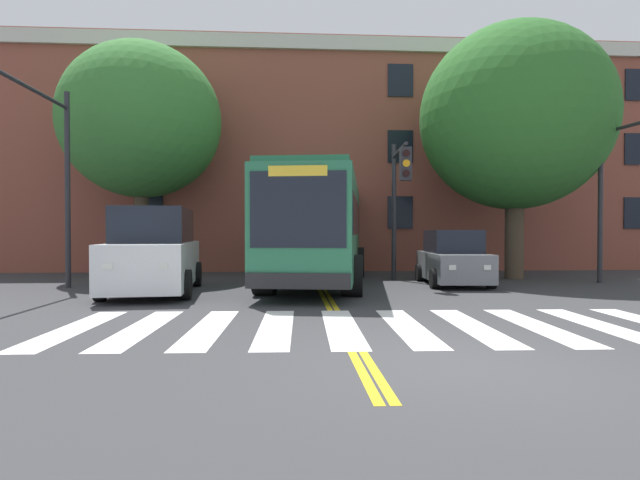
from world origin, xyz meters
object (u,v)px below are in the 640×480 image
at_px(car_grey_far_lane, 453,259).
at_px(street_tree_curbside_small, 141,121).
at_px(car_silver_behind_bus, 279,248).
at_px(car_white_near_lane, 155,253).
at_px(street_tree_curbside_large, 515,118).
at_px(traffic_light_overhead, 399,187).
at_px(city_bus, 320,227).
at_px(traffic_light_far_corner, 38,146).
at_px(traffic_light_near_corner, 627,170).

bearing_deg(car_grey_far_lane, street_tree_curbside_small, 163.15).
bearing_deg(car_silver_behind_bus, car_white_near_lane, -106.63).
bearing_deg(street_tree_curbside_large, car_white_near_lane, -163.65).
height_order(traffic_light_overhead, street_tree_curbside_small, street_tree_curbside_small).
xyz_separation_m(street_tree_curbside_large, street_tree_curbside_small, (-13.70, 1.40, 0.01)).
height_order(city_bus, traffic_light_overhead, traffic_light_overhead).
xyz_separation_m(city_bus, car_silver_behind_bus, (-1.50, 8.59, -0.99)).
relative_size(car_grey_far_lane, car_silver_behind_bus, 0.90).
height_order(car_grey_far_lane, traffic_light_far_corner, traffic_light_far_corner).
xyz_separation_m(car_white_near_lane, car_silver_behind_bus, (3.26, 10.90, -0.24)).
bearing_deg(street_tree_curbside_large, car_silver_behind_bus, 139.51).
distance_m(traffic_light_far_corner, street_tree_curbside_large, 15.50).
xyz_separation_m(car_white_near_lane, street_tree_curbside_small, (-1.77, 4.89, 4.73)).
bearing_deg(city_bus, traffic_light_near_corner, -9.24).
bearing_deg(traffic_light_far_corner, car_white_near_lane, 5.41).
distance_m(city_bus, street_tree_curbside_small, 8.07).
relative_size(car_white_near_lane, traffic_light_overhead, 1.10).
relative_size(car_white_near_lane, traffic_light_far_corner, 0.89).
relative_size(car_white_near_lane, car_silver_behind_bus, 1.24).
relative_size(traffic_light_far_corner, street_tree_curbside_small, 0.68).
xyz_separation_m(car_white_near_lane, car_grey_far_lane, (9.02, 1.63, -0.30)).
relative_size(car_silver_behind_bus, street_tree_curbside_small, 0.49).
relative_size(city_bus, traffic_light_near_corner, 1.97).
relative_size(city_bus, car_white_near_lane, 2.04).
distance_m(car_white_near_lane, traffic_light_near_corner, 14.48).
height_order(city_bus, car_grey_far_lane, city_bus).
height_order(city_bus, traffic_light_far_corner, traffic_light_far_corner).
bearing_deg(car_white_near_lane, traffic_light_overhead, 16.24).
distance_m(traffic_light_near_corner, street_tree_curbside_large, 4.21).
xyz_separation_m(car_white_near_lane, street_tree_curbside_large, (11.92, 3.50, 4.71)).
relative_size(traffic_light_overhead, street_tree_curbside_small, 0.55).
distance_m(traffic_light_far_corner, street_tree_curbside_small, 5.63).
bearing_deg(traffic_light_near_corner, traffic_light_overhead, 168.69).
relative_size(street_tree_curbside_large, street_tree_curbside_small, 1.05).
bearing_deg(traffic_light_far_corner, traffic_light_near_corner, 3.50).
bearing_deg(traffic_light_near_corner, car_silver_behind_bus, 137.33).
distance_m(traffic_light_overhead, street_tree_curbside_small, 9.91).
bearing_deg(traffic_light_near_corner, car_grey_far_lane, 170.71).
xyz_separation_m(city_bus, street_tree_curbside_large, (7.17, 1.18, 3.96)).
bearing_deg(street_tree_curbside_large, traffic_light_near_corner, -49.63).
height_order(traffic_light_near_corner, street_tree_curbside_large, street_tree_curbside_large).
distance_m(car_grey_far_lane, traffic_light_overhead, 2.94).
bearing_deg(traffic_light_far_corner, traffic_light_overhead, 13.19).
bearing_deg(traffic_light_near_corner, car_white_near_lane, -176.90).
height_order(traffic_light_far_corner, street_tree_curbside_small, street_tree_curbside_small).
relative_size(car_white_near_lane, car_grey_far_lane, 1.38).
xyz_separation_m(car_grey_far_lane, traffic_light_near_corner, (5.22, -0.85, 2.80)).
distance_m(car_white_near_lane, car_silver_behind_bus, 11.38).
bearing_deg(car_white_near_lane, city_bus, 25.94).
bearing_deg(car_silver_behind_bus, street_tree_curbside_small, -129.93).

